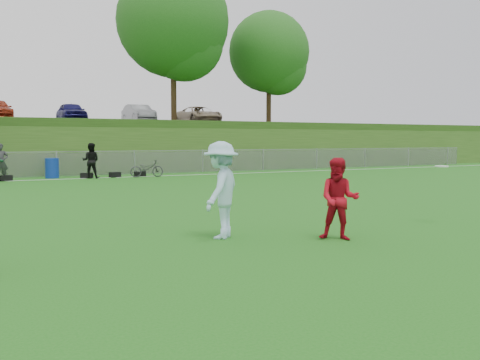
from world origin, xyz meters
TOP-DOWN VIEW (x-y plane):
  - ground at (0.00, 0.00)m, footprint 120.00×120.00m
  - sideline_far at (0.00, 18.00)m, footprint 60.00×0.10m
  - fence at (0.00, 20.00)m, footprint 58.00×0.06m
  - berm at (0.00, 31.00)m, footprint 120.00×18.00m
  - parking_lot at (0.00, 33.00)m, footprint 120.00×12.00m
  - tree_green_near at (8.16, 24.42)m, footprint 7.14×7.14m
  - tree_green_far at (16.16, 25.92)m, footprint 5.88×5.88m
  - car_row at (-1.17, 32.00)m, footprint 32.04×5.18m
  - gear_bags at (1.17, 18.10)m, footprint 6.82×0.56m
  - player_red_center at (1.77, -0.17)m, footprint 0.94×0.92m
  - player_blue at (-0.07, 1.02)m, footprint 1.31×1.31m
  - frisbee at (5.00, 0.33)m, footprint 0.29×0.29m
  - recycling_bin at (-0.38, 19.00)m, footprint 0.68×0.68m
  - bicycle at (3.87, 17.51)m, footprint 1.69×0.76m

SIDE VIEW (x-z plane):
  - ground at x=0.00m, z-range 0.00..0.00m
  - sideline_far at x=0.00m, z-range 0.00..0.01m
  - gear_bags at x=1.17m, z-range 0.00..0.26m
  - bicycle at x=3.87m, z-range 0.00..0.86m
  - recycling_bin at x=-0.38m, z-range 0.00..0.97m
  - fence at x=0.00m, z-range 0.00..1.30m
  - player_red_center at x=1.77m, z-range 0.00..1.52m
  - player_blue at x=-0.07m, z-range 0.00..1.82m
  - frisbee at x=5.00m, z-range 1.25..1.28m
  - berm at x=0.00m, z-range 0.00..3.00m
  - parking_lot at x=0.00m, z-range 3.00..3.10m
  - car_row at x=-1.17m, z-range 3.10..4.54m
  - tree_green_far at x=16.16m, z-range 3.87..12.06m
  - tree_green_near at x=8.16m, z-range 4.06..14.00m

